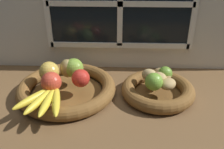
# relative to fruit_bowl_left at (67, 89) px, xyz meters

# --- Properties ---
(ground_plane) EXTENTS (1.40, 0.90, 0.03)m
(ground_plane) POSITION_rel_fruit_bowl_left_xyz_m (0.21, -0.04, -0.04)
(ground_plane) COLOR brown
(back_wall) EXTENTS (1.40, 0.05, 0.55)m
(back_wall) POSITION_rel_fruit_bowl_left_xyz_m (0.21, 0.26, 0.25)
(back_wall) COLOR silver
(back_wall) RESTS_ON ground_plane
(fruit_bowl_left) EXTENTS (0.39, 0.39, 0.05)m
(fruit_bowl_left) POSITION_rel_fruit_bowl_left_xyz_m (0.00, 0.00, 0.00)
(fruit_bowl_left) COLOR brown
(fruit_bowl_left) RESTS_ON ground_plane
(fruit_bowl_right) EXTENTS (0.29, 0.29, 0.05)m
(fruit_bowl_right) POSITION_rel_fruit_bowl_left_xyz_m (0.36, -0.00, 0.00)
(fruit_bowl_right) COLOR brown
(fruit_bowl_right) RESTS_ON ground_plane
(apple_golden_left) EXTENTS (0.08, 0.08, 0.08)m
(apple_golden_left) POSITION_rel_fruit_bowl_left_xyz_m (-0.07, 0.02, 0.07)
(apple_golden_left) COLOR gold
(apple_golden_left) RESTS_ON fruit_bowl_left
(apple_red_right) EXTENTS (0.07, 0.07, 0.07)m
(apple_red_right) POSITION_rel_fruit_bowl_left_xyz_m (0.06, -0.02, 0.06)
(apple_red_right) COLOR red
(apple_red_right) RESTS_ON fruit_bowl_left
(apple_red_front) EXTENTS (0.08, 0.08, 0.08)m
(apple_red_front) POSITION_rel_fruit_bowl_left_xyz_m (-0.04, -0.06, 0.07)
(apple_red_front) COLOR #CC422D
(apple_red_front) RESTS_ON fruit_bowl_left
(apple_green_back) EXTENTS (0.08, 0.08, 0.08)m
(apple_green_back) POSITION_rel_fruit_bowl_left_xyz_m (0.02, 0.05, 0.07)
(apple_green_back) COLOR #7AA338
(apple_green_back) RESTS_ON fruit_bowl_left
(pear_brown) EXTENTS (0.08, 0.08, 0.08)m
(pear_brown) POSITION_rel_fruit_bowl_left_xyz_m (-0.00, 0.05, 0.07)
(pear_brown) COLOR olive
(pear_brown) RESTS_ON fruit_bowl_left
(banana_bunch_front) EXTENTS (0.18, 0.20, 0.03)m
(banana_bunch_front) POSITION_rel_fruit_bowl_left_xyz_m (-0.04, -0.14, 0.04)
(banana_bunch_front) COLOR yellow
(banana_bunch_front) RESTS_ON fruit_bowl_left
(potato_oblong) EXTENTS (0.08, 0.07, 0.05)m
(potato_oblong) POSITION_rel_fruit_bowl_left_xyz_m (0.33, 0.03, 0.05)
(potato_oblong) COLOR tan
(potato_oblong) RESTS_ON fruit_bowl_right
(potato_large) EXTENTS (0.08, 0.08, 0.05)m
(potato_large) POSITION_rel_fruit_bowl_left_xyz_m (0.36, -0.00, 0.05)
(potato_large) COLOR tan
(potato_large) RESTS_ON fruit_bowl_right
(potato_back) EXTENTS (0.09, 0.10, 0.05)m
(potato_back) POSITION_rel_fruit_bowl_left_xyz_m (0.38, 0.04, 0.05)
(potato_back) COLOR tan
(potato_back) RESTS_ON fruit_bowl_right
(potato_small) EXTENTS (0.09, 0.09, 0.04)m
(potato_small) POSITION_rel_fruit_bowl_left_xyz_m (0.39, -0.03, 0.05)
(potato_small) COLOR tan
(potato_small) RESTS_ON fruit_bowl_right
(lime_near) EXTENTS (0.07, 0.07, 0.07)m
(lime_near) POSITION_rel_fruit_bowl_left_xyz_m (0.34, -0.04, 0.06)
(lime_near) COLOR #6B9E33
(lime_near) RESTS_ON fruit_bowl_right
(lime_far) EXTENTS (0.06, 0.06, 0.06)m
(lime_far) POSITION_rel_fruit_bowl_left_xyz_m (0.39, 0.04, 0.06)
(lime_far) COLOR olive
(lime_far) RESTS_ON fruit_bowl_right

